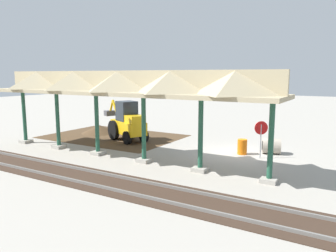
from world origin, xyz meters
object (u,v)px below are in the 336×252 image
(backhoe, at_px, (127,123))
(concrete_pipe, at_px, (271,146))
(traffic_barrel, at_px, (242,147))
(stop_sign, at_px, (261,132))

(backhoe, bearing_deg, concrete_pipe, -173.37)
(backhoe, distance_m, concrete_pipe, 9.98)
(concrete_pipe, height_order, traffic_barrel, concrete_pipe)
(backhoe, height_order, concrete_pipe, backhoe)
(stop_sign, height_order, backhoe, backhoe)
(concrete_pipe, distance_m, traffic_barrel, 1.77)
(backhoe, relative_size, concrete_pipe, 3.91)
(backhoe, height_order, traffic_barrel, backhoe)
(concrete_pipe, bearing_deg, traffic_barrel, 35.40)
(stop_sign, xyz_separation_m, concrete_pipe, (-0.27, -1.41, -1.06))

